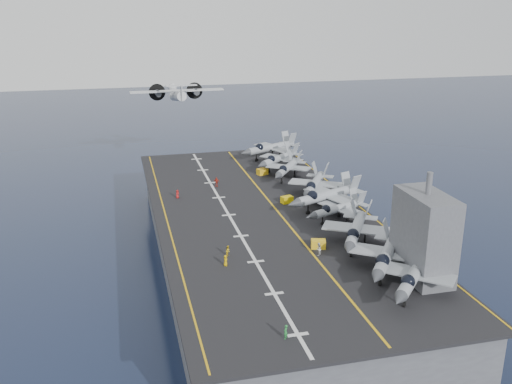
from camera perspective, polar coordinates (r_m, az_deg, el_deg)
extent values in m
plane|color=#142135|center=(107.30, 0.52, -7.26)|extent=(500.00, 500.00, 0.00)
cube|color=#56595E|center=(105.24, 0.53, -4.80)|extent=(36.00, 90.00, 10.00)
cube|color=black|center=(103.32, 0.53, -2.15)|extent=(38.00, 92.00, 0.40)
cube|color=gold|center=(103.98, 2.14, -1.90)|extent=(0.35, 90.00, 0.02)
cube|color=silver|center=(101.99, -2.73, -2.31)|extent=(0.50, 90.00, 0.02)
cube|color=gold|center=(100.61, -8.89, -2.82)|extent=(0.25, 90.00, 0.02)
cube|color=gold|center=(109.08, 9.99, -1.19)|extent=(0.25, 90.00, 0.02)
imported|color=#D3A405|center=(82.57, -3.07, -6.85)|extent=(0.99, 1.16, 1.63)
imported|color=yellow|center=(85.66, -2.81, -5.88)|extent=(1.09, 1.18, 1.63)
imported|color=red|center=(117.80, -3.98, 1.02)|extent=(1.43, 1.22, 2.01)
imported|color=#B21919|center=(111.59, -7.86, -0.19)|extent=(1.19, 1.17, 1.67)
imported|color=#228536|center=(65.88, 2.98, -13.79)|extent=(1.21, 1.26, 1.75)
imported|color=silver|center=(86.17, 6.27, -5.70)|extent=(1.40, 1.41, 1.99)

